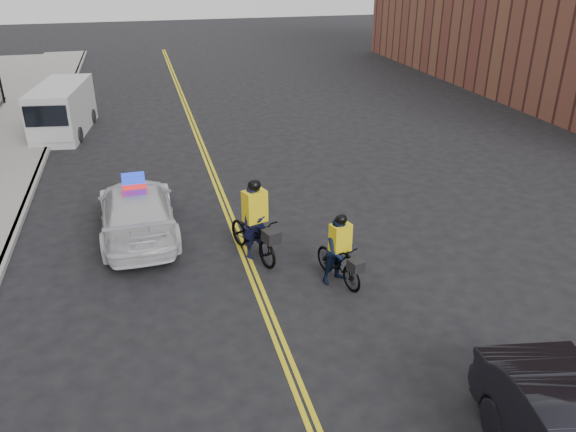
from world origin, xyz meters
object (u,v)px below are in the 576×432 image
at_px(cargo_van, 62,111).
at_px(cyclist_near, 256,230).
at_px(cyclist_far, 340,255).
at_px(police_cruiser, 137,210).

xyz_separation_m(cargo_van, cyclist_near, (5.80, -12.76, -0.27)).
xyz_separation_m(cargo_van, cyclist_far, (7.47, -14.48, -0.32)).
relative_size(cargo_van, cyclist_far, 2.83).
relative_size(police_cruiser, cyclist_far, 2.75).
bearing_deg(cargo_van, cyclist_far, -54.85).
xyz_separation_m(police_cruiser, cyclist_near, (2.91, -2.07, 0.02)).
relative_size(cargo_van, cyclist_near, 2.24).
xyz_separation_m(police_cruiser, cargo_van, (-2.90, 10.69, 0.29)).
distance_m(cyclist_near, cyclist_far, 2.39).
bearing_deg(cyclist_far, cargo_van, 101.13).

